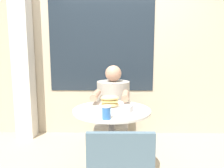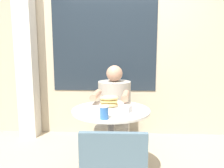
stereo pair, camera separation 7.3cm
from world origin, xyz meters
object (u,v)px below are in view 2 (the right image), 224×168
cafe_table (111,130)px  seated_diner (114,119)px  diner_chair (116,107)px  sandwich_on_plate (109,103)px  drink_cup (104,112)px

cafe_table → seated_diner: (0.01, 0.55, -0.08)m
cafe_table → diner_chair: diner_chair is taller
seated_diner → sandwich_on_plate: 0.61m
sandwich_on_plate → drink_cup: (-0.02, -0.32, 0.00)m
seated_diner → diner_chair: bearing=-87.3°
drink_cup → diner_chair: bearing=87.4°
diner_chair → sandwich_on_plate: diner_chair is taller
seated_diner → sandwich_on_plate: (-0.03, -0.51, 0.33)m
cafe_table → seated_diner: 0.56m
cafe_table → diner_chair: size_ratio=0.86×
cafe_table → diner_chair: 0.91m
cafe_table → drink_cup: (-0.04, -0.28, 0.25)m
seated_diner → cafe_table: bearing=93.7°
cafe_table → diner_chair: (0.02, 0.91, -0.02)m
sandwich_on_plate → seated_diner: bearing=87.1°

